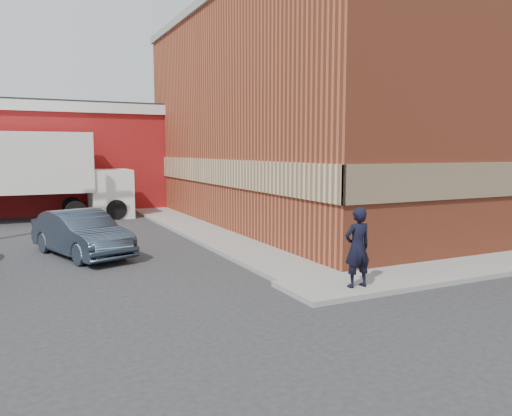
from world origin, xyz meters
name	(u,v)px	position (x,y,z in m)	size (l,w,h in m)	color
ground	(290,284)	(0.00, 0.00, 0.00)	(90.00, 90.00, 0.00)	#28282B
brick_building	(354,117)	(8.50, 9.00, 4.68)	(14.25, 18.25, 9.36)	#A5452A
sidewalk_west	(192,227)	(0.60, 9.00, 0.06)	(1.80, 18.00, 0.12)	gray
warehouse	(9,157)	(-6.00, 20.00, 2.81)	(16.30, 8.30, 5.60)	maroon
man	(357,247)	(0.99, -1.26, 1.01)	(0.65, 0.43, 1.78)	black
sedan	(81,234)	(-4.04, 5.43, 0.68)	(1.44, 4.14, 1.36)	#2C394A
box_truck	(37,170)	(-4.84, 14.23, 2.27)	(8.02, 2.60, 3.94)	white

